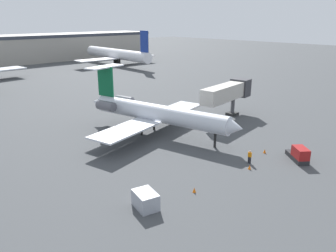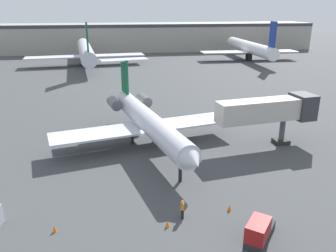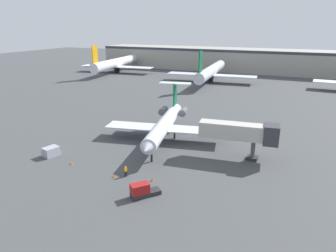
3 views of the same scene
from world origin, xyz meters
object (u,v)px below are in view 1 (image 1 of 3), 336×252
at_px(traffic_cone_mid, 265,151).
at_px(jet_bridge, 229,92).
at_px(ground_crew_marshaller, 250,157).
at_px(traffic_cone_far, 250,167).
at_px(traffic_cone_near, 194,190).
at_px(regional_jet, 153,112).
at_px(parked_airliner_centre, 117,54).
at_px(baggage_tug_lead, 299,155).
at_px(cargo_container_uld, 146,200).

bearing_deg(traffic_cone_mid, jet_bridge, 52.69).
relative_size(ground_crew_marshaller, traffic_cone_far, 3.07).
bearing_deg(traffic_cone_far, traffic_cone_near, 174.16).
relative_size(regional_jet, jet_bridge, 2.06).
height_order(traffic_cone_near, parked_airliner_centre, parked_airliner_centre).
height_order(jet_bridge, parked_airliner_centre, parked_airliner_centre).
xyz_separation_m(ground_crew_marshaller, traffic_cone_mid, (4.27, 0.38, -0.58)).
bearing_deg(regional_jet, traffic_cone_near, -119.19).
relative_size(jet_bridge, baggage_tug_lead, 3.33).
relative_size(traffic_cone_far, parked_airliner_centre, 0.01).
bearing_deg(ground_crew_marshaller, traffic_cone_mid, 5.06).
xyz_separation_m(regional_jet, traffic_cone_near, (-9.26, -16.58, -3.19)).
distance_m(jet_bridge, parked_airliner_centre, 75.02).
xyz_separation_m(cargo_container_uld, traffic_cone_near, (5.49, -1.28, -0.53)).
relative_size(regional_jet, traffic_cone_near, 49.33).
bearing_deg(traffic_cone_mid, parked_airliner_centre, 66.22).
height_order(ground_crew_marshaller, traffic_cone_mid, ground_crew_marshaller).
xyz_separation_m(ground_crew_marshaller, parked_airliner_centre, (41.12, 84.03, 3.28)).
height_order(jet_bridge, baggage_tug_lead, jet_bridge).
bearing_deg(traffic_cone_mid, cargo_container_uld, 177.62).
bearing_deg(traffic_cone_near, parked_airliner_centre, 58.55).
bearing_deg(cargo_container_uld, jet_bridge, 22.64).
relative_size(regional_jet, traffic_cone_mid, 49.33).
height_order(regional_jet, traffic_cone_far, regional_jet).
bearing_deg(regional_jet, jet_bridge, -9.61).
bearing_deg(baggage_tug_lead, traffic_cone_near, 165.93).
xyz_separation_m(ground_crew_marshaller, traffic_cone_far, (-1.45, -0.97, -0.58)).
xyz_separation_m(jet_bridge, traffic_cone_far, (-16.01, -14.84, -4.38)).
height_order(regional_jet, ground_crew_marshaller, regional_jet).
distance_m(cargo_container_uld, traffic_cone_mid, 20.09).
bearing_deg(parked_airliner_centre, jet_bridge, -110.74).
height_order(jet_bridge, traffic_cone_near, jet_bridge).
bearing_deg(ground_crew_marshaller, traffic_cone_far, -146.21).
distance_m(ground_crew_marshaller, traffic_cone_near, 10.32).
bearing_deg(parked_airliner_centre, traffic_cone_far, -116.61).
bearing_deg(traffic_cone_mid, regional_jet, 108.23).
distance_m(traffic_cone_mid, traffic_cone_far, 5.88).
bearing_deg(ground_crew_marshaller, traffic_cone_near, -179.62).
bearing_deg(jet_bridge, baggage_tug_lead, -118.20).
distance_m(ground_crew_marshaller, baggage_tug_lead, 6.36).
xyz_separation_m(cargo_container_uld, traffic_cone_mid, (20.06, -0.83, -0.53)).
relative_size(traffic_cone_near, traffic_cone_mid, 1.00).
bearing_deg(traffic_cone_near, baggage_tug_lead, -14.07).
xyz_separation_m(traffic_cone_near, parked_airliner_centre, (51.43, 84.10, 3.86)).
bearing_deg(jet_bridge, parked_airliner_centre, 69.26).
xyz_separation_m(regional_jet, traffic_cone_far, (-0.41, -17.49, -3.19)).
height_order(jet_bridge, traffic_cone_mid, jet_bridge).
xyz_separation_m(regional_jet, cargo_container_uld, (-14.75, -15.30, -2.66)).
bearing_deg(regional_jet, traffic_cone_mid, -71.77).
bearing_deg(cargo_container_uld, ground_crew_marshaller, -4.39).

